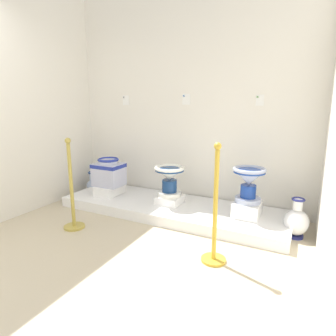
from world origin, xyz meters
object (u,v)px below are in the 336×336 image
at_px(stanchion_post_near_right, 215,223).
at_px(plinth_block_central_ornate, 247,209).
at_px(info_placard_third, 260,100).
at_px(info_placard_second, 186,99).
at_px(stanchion_post_near_left, 72,200).
at_px(decorative_vase_spare, 94,184).
at_px(decorative_vase_corner, 296,221).
at_px(info_placard_first, 126,100).
at_px(plinth_block_rightmost, 170,200).
at_px(antique_toilet_rightmost, 170,177).
at_px(plinth_block_pale_glazed, 110,190).
at_px(antique_toilet_central_ornate, 249,180).
at_px(antique_toilet_pale_glazed, 109,171).

bearing_deg(stanchion_post_near_right, plinth_block_central_ornate, 83.27).
bearing_deg(info_placard_third, info_placard_second, 180.00).
height_order(stanchion_post_near_left, stanchion_post_near_right, stanchion_post_near_right).
relative_size(decorative_vase_spare, decorative_vase_corner, 0.80).
height_order(info_placard_third, stanchion_post_near_left, info_placard_third).
xyz_separation_m(info_placard_first, decorative_vase_spare, (-0.50, -0.24, -1.29)).
height_order(plinth_block_central_ornate, stanchion_post_near_right, stanchion_post_near_right).
xyz_separation_m(plinth_block_rightmost, stanchion_post_near_right, (0.87, -0.87, 0.18)).
relative_size(info_placard_second, stanchion_post_near_left, 0.14).
height_order(info_placard_first, stanchion_post_near_left, info_placard_first).
height_order(plinth_block_rightmost, antique_toilet_rightmost, antique_toilet_rightmost).
xyz_separation_m(plinth_block_rightmost, stanchion_post_near_left, (-0.76, -0.90, 0.16)).
xyz_separation_m(plinth_block_pale_glazed, decorative_vase_corner, (2.41, 0.03, -0.02)).
height_order(plinth_block_central_ornate, antique_toilet_central_ornate, antique_toilet_central_ornate).
height_order(plinth_block_pale_glazed, antique_toilet_central_ornate, antique_toilet_central_ornate).
relative_size(plinth_block_pale_glazed, plinth_block_central_ornate, 1.12).
relative_size(plinth_block_rightmost, stanchion_post_near_left, 0.30).
bearing_deg(decorative_vase_corner, antique_toilet_rightmost, 179.11).
xyz_separation_m(antique_toilet_rightmost, stanchion_post_near_left, (-0.76, -0.90, -0.15)).
xyz_separation_m(plinth_block_rightmost, info_placard_third, (0.96, 0.46, 1.24)).
xyz_separation_m(plinth_block_pale_glazed, plinth_block_central_ornate, (1.89, 0.07, 0.01)).
height_order(plinth_block_rightmost, info_placard_second, info_placard_second).
relative_size(antique_toilet_central_ornate, info_placard_second, 2.83).
height_order(antique_toilet_rightmost, stanchion_post_near_left, stanchion_post_near_left).
bearing_deg(decorative_vase_spare, stanchion_post_near_left, -58.58).
bearing_deg(antique_toilet_central_ornate, stanchion_post_near_right, -96.73).
bearing_deg(plinth_block_pale_glazed, info_placard_third, 15.12).
xyz_separation_m(antique_toilet_pale_glazed, antique_toilet_rightmost, (0.92, 0.05, 0.02)).
bearing_deg(decorative_vase_spare, plinth_block_pale_glazed, -27.10).
xyz_separation_m(info_placard_first, info_placard_second, (0.97, 0.00, 0.01)).
distance_m(plinth_block_central_ornate, stanchion_post_near_left, 1.97).
xyz_separation_m(antique_toilet_rightmost, stanchion_post_near_right, (0.87, -0.87, -0.12)).
bearing_deg(decorative_vase_spare, stanchion_post_near_right, -25.15).
xyz_separation_m(plinth_block_rightmost, antique_toilet_central_ornate, (0.97, 0.02, 0.38)).
xyz_separation_m(plinth_block_central_ornate, info_placard_third, (-0.01, 0.44, 1.21)).
bearing_deg(info_placard_third, decorative_vase_corner, -42.32).
relative_size(plinth_block_rightmost, stanchion_post_near_right, 0.29).
relative_size(antique_toilet_central_ornate, stanchion_post_near_left, 0.39).
xyz_separation_m(info_placard_second, decorative_vase_corner, (1.47, -0.48, -1.26)).
xyz_separation_m(info_placard_first, decorative_vase_corner, (2.44, -0.48, -1.26)).
relative_size(plinth_block_pale_glazed, decorative_vase_corner, 0.89).
bearing_deg(plinth_block_rightmost, info_placard_second, 87.79).
distance_m(plinth_block_rightmost, stanchion_post_near_left, 1.19).
distance_m(plinth_block_pale_glazed, plinth_block_central_ornate, 1.90).
relative_size(plinth_block_pale_glazed, info_placard_second, 2.69).
bearing_deg(antique_toilet_central_ornate, info_placard_first, 167.14).
bearing_deg(info_placard_second, decorative_vase_spare, -170.76).
height_order(antique_toilet_central_ornate, info_placard_second, info_placard_second).
distance_m(antique_toilet_rightmost, stanchion_post_near_right, 1.23).
distance_m(antique_toilet_pale_glazed, plinth_block_central_ornate, 1.91).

